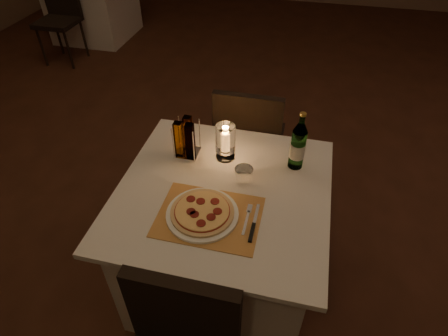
% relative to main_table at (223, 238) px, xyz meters
% --- Properties ---
extents(floor, '(8.00, 10.00, 0.02)m').
position_rel_main_table_xyz_m(floor, '(0.07, 0.36, -0.38)').
color(floor, '#412014').
rests_on(floor, ground).
extents(main_table, '(1.00, 1.00, 0.74)m').
position_rel_main_table_xyz_m(main_table, '(0.00, 0.00, 0.00)').
color(main_table, silver).
rests_on(main_table, ground).
extents(chair_far, '(0.42, 0.42, 0.90)m').
position_rel_main_table_xyz_m(chair_far, '(-0.00, 0.71, 0.18)').
color(chair_far, black).
rests_on(chair_far, ground).
extents(placemat, '(0.45, 0.34, 0.00)m').
position_rel_main_table_xyz_m(placemat, '(-0.02, -0.18, 0.37)').
color(placemat, '#C28443').
rests_on(placemat, main_table).
extents(plate, '(0.32, 0.32, 0.01)m').
position_rel_main_table_xyz_m(plate, '(-0.05, -0.18, 0.38)').
color(plate, white).
rests_on(plate, placemat).
extents(pizza, '(0.28, 0.28, 0.02)m').
position_rel_main_table_xyz_m(pizza, '(-0.05, -0.18, 0.39)').
color(pizza, '#D8B77F').
rests_on(pizza, plate).
extents(fork, '(0.02, 0.18, 0.00)m').
position_rel_main_table_xyz_m(fork, '(0.14, -0.15, 0.37)').
color(fork, silver).
rests_on(fork, placemat).
extents(knife, '(0.02, 0.22, 0.01)m').
position_rel_main_table_xyz_m(knife, '(0.18, -0.21, 0.37)').
color(knife, black).
rests_on(knife, placemat).
extents(tumbler, '(0.09, 0.09, 0.09)m').
position_rel_main_table_xyz_m(tumbler, '(0.08, 0.07, 0.41)').
color(tumbler, white).
rests_on(tumbler, main_table).
extents(water_bottle, '(0.08, 0.08, 0.31)m').
position_rel_main_table_xyz_m(water_bottle, '(0.31, 0.26, 0.49)').
color(water_bottle, '#5E9751').
rests_on(water_bottle, main_table).
extents(hurricane_candle, '(0.10, 0.10, 0.20)m').
position_rel_main_table_xyz_m(hurricane_candle, '(-0.05, 0.24, 0.48)').
color(hurricane_candle, white).
rests_on(hurricane_candle, main_table).
extents(cruet_caddy, '(0.12, 0.12, 0.21)m').
position_rel_main_table_xyz_m(cruet_caddy, '(-0.25, 0.22, 0.46)').
color(cruet_caddy, white).
rests_on(cruet_caddy, main_table).
extents(neighbor_table_left, '(1.00, 1.00, 0.74)m').
position_rel_main_table_xyz_m(neighbor_table_left, '(-2.50, 3.25, 0.00)').
color(neighbor_table_left, silver).
rests_on(neighbor_table_left, ground).
extents(neighbor_chair_la, '(0.42, 0.42, 0.90)m').
position_rel_main_table_xyz_m(neighbor_chair_la, '(-2.50, 2.54, 0.18)').
color(neighbor_chair_la, black).
rests_on(neighbor_chair_la, ground).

